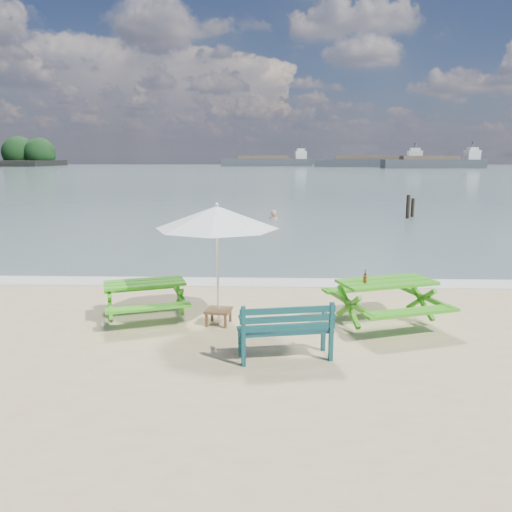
{
  "coord_description": "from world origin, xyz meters",
  "views": [
    {
      "loc": [
        -0.04,
        -7.51,
        3.13
      ],
      "look_at": [
        -0.38,
        3.0,
        1.0
      ],
      "focal_mm": 35.0,
      "sensor_mm": 36.0,
      "label": 1
    }
  ],
  "objects_px": {
    "picnic_table_right": "(386,303)",
    "side_table": "(219,316)",
    "beer_bottle": "(365,278)",
    "patio_umbrella": "(217,217)",
    "park_bench": "(285,341)",
    "swimmer": "(273,227)",
    "picnic_table_left": "(145,301)"
  },
  "relations": [
    {
      "from": "patio_umbrella",
      "to": "swimmer",
      "type": "distance_m",
      "value": 16.11
    },
    {
      "from": "park_bench",
      "to": "swimmer",
      "type": "relative_size",
      "value": 0.86
    },
    {
      "from": "picnic_table_left",
      "to": "swimmer",
      "type": "xyz_separation_m",
      "value": [
        2.53,
        15.56,
        -0.77
      ]
    },
    {
      "from": "picnic_table_right",
      "to": "park_bench",
      "type": "relative_size",
      "value": 1.58
    },
    {
      "from": "park_bench",
      "to": "patio_umbrella",
      "type": "distance_m",
      "value": 2.64
    },
    {
      "from": "picnic_table_right",
      "to": "beer_bottle",
      "type": "height_order",
      "value": "beer_bottle"
    },
    {
      "from": "beer_bottle",
      "to": "side_table",
      "type": "bearing_deg",
      "value": 178.98
    },
    {
      "from": "picnic_table_right",
      "to": "side_table",
      "type": "xyz_separation_m",
      "value": [
        -3.14,
        -0.13,
        -0.25
      ]
    },
    {
      "from": "picnic_table_left",
      "to": "patio_umbrella",
      "type": "height_order",
      "value": "patio_umbrella"
    },
    {
      "from": "swimmer",
      "to": "park_bench",
      "type": "bearing_deg",
      "value": -89.54
    },
    {
      "from": "picnic_table_right",
      "to": "beer_bottle",
      "type": "distance_m",
      "value": 0.7
    },
    {
      "from": "swimmer",
      "to": "side_table",
      "type": "bearing_deg",
      "value": -93.85
    },
    {
      "from": "picnic_table_left",
      "to": "patio_umbrella",
      "type": "bearing_deg",
      "value": -12.48
    },
    {
      "from": "picnic_table_right",
      "to": "park_bench",
      "type": "height_order",
      "value": "park_bench"
    },
    {
      "from": "patio_umbrella",
      "to": "beer_bottle",
      "type": "bearing_deg",
      "value": -1.02
    },
    {
      "from": "picnic_table_right",
      "to": "park_bench",
      "type": "distance_m",
      "value": 2.57
    },
    {
      "from": "picnic_table_right",
      "to": "patio_umbrella",
      "type": "relative_size",
      "value": 0.93
    },
    {
      "from": "park_bench",
      "to": "picnic_table_left",
      "type": "bearing_deg",
      "value": 144.82
    },
    {
      "from": "picnic_table_right",
      "to": "beer_bottle",
      "type": "bearing_deg",
      "value": -158.08
    },
    {
      "from": "picnic_table_left",
      "to": "beer_bottle",
      "type": "height_order",
      "value": "beer_bottle"
    },
    {
      "from": "swimmer",
      "to": "patio_umbrella",
      "type": "bearing_deg",
      "value": -93.85
    },
    {
      "from": "park_bench",
      "to": "patio_umbrella",
      "type": "height_order",
      "value": "patio_umbrella"
    },
    {
      "from": "picnic_table_left",
      "to": "side_table",
      "type": "relative_size",
      "value": 4.04
    },
    {
      "from": "side_table",
      "to": "park_bench",
      "type": "bearing_deg",
      "value": -52.2
    },
    {
      "from": "picnic_table_left",
      "to": "beer_bottle",
      "type": "xyz_separation_m",
      "value": [
        4.16,
        -0.37,
        0.57
      ]
    },
    {
      "from": "side_table",
      "to": "swimmer",
      "type": "relative_size",
      "value": 0.29
    },
    {
      "from": "side_table",
      "to": "beer_bottle",
      "type": "bearing_deg",
      "value": -1.02
    },
    {
      "from": "picnic_table_left",
      "to": "picnic_table_right",
      "type": "distance_m",
      "value": 4.61
    },
    {
      "from": "park_bench",
      "to": "beer_bottle",
      "type": "distance_m",
      "value": 2.22
    },
    {
      "from": "patio_umbrella",
      "to": "park_bench",
      "type": "bearing_deg",
      "value": -52.2
    },
    {
      "from": "side_table",
      "to": "swimmer",
      "type": "distance_m",
      "value": 15.93
    },
    {
      "from": "park_bench",
      "to": "patio_umbrella",
      "type": "bearing_deg",
      "value": 127.8
    }
  ]
}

